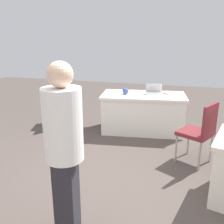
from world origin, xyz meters
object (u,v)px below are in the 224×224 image
(chair_tucked_right, at_px, (63,99))
(person_presenter, at_px, (64,146))
(table_foreground, at_px, (143,113))
(scissors_red, at_px, (164,94))
(chair_near_front, at_px, (200,130))
(yarn_ball, at_px, (125,91))
(laptop_silver, at_px, (154,93))

(chair_tucked_right, height_order, person_presenter, person_presenter)
(table_foreground, bearing_deg, scissors_red, -155.48)
(chair_near_front, bearing_deg, table_foreground, 70.23)
(chair_near_front, distance_m, scissors_red, 1.49)
(table_foreground, height_order, chair_tucked_right, chair_tucked_right)
(yarn_ball, bearing_deg, table_foreground, -167.91)
(person_presenter, bearing_deg, scissors_red, -21.31)
(laptop_silver, bearing_deg, table_foreground, -11.32)
(scissors_red, bearing_deg, chair_near_front, -24.17)
(scissors_red, bearing_deg, laptop_silver, -97.90)
(chair_near_front, relative_size, scissors_red, 5.29)
(table_foreground, height_order, yarn_ball, yarn_ball)
(table_foreground, distance_m, laptop_silver, 0.47)
(chair_tucked_right, bearing_deg, table_foreground, -104.00)
(person_presenter, height_order, yarn_ball, person_presenter)
(scissors_red, bearing_deg, chair_tucked_right, -133.51)
(yarn_ball, relative_size, scissors_red, 0.69)
(yarn_ball, height_order, scissors_red, yarn_ball)
(chair_tucked_right, bearing_deg, laptop_silver, -103.83)
(yarn_ball, bearing_deg, laptop_silver, -170.93)
(chair_near_front, bearing_deg, scissors_red, 54.16)
(table_foreground, distance_m, scissors_red, 0.57)
(chair_near_front, distance_m, yarn_ball, 1.77)
(chair_near_front, relative_size, laptop_silver, 2.49)
(chair_near_front, distance_m, chair_tucked_right, 2.97)
(chair_tucked_right, bearing_deg, chair_near_front, -127.62)
(table_foreground, height_order, chair_near_front, chair_near_front)
(chair_tucked_right, xyz_separation_m, scissors_red, (-2.12, -0.25, 0.19))
(chair_tucked_right, xyz_separation_m, yarn_ball, (-1.38, 0.00, 0.25))
(table_foreground, xyz_separation_m, scissors_red, (-0.39, -0.18, 0.38))
(chair_tucked_right, relative_size, person_presenter, 0.59)
(laptop_silver, relative_size, scissors_red, 2.13)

